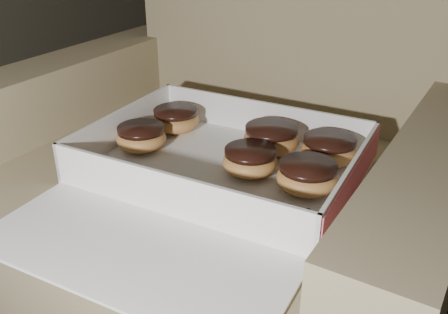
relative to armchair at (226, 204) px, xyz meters
name	(u,v)px	position (x,y,z in m)	size (l,w,h in m)	color
armchair	(226,204)	(0.00, 0.00, 0.00)	(0.84, 0.71, 0.88)	#877756
bakery_box	(213,176)	(0.05, -0.12, 0.13)	(0.46, 0.54, 0.07)	white
donut_a	(141,137)	(-0.13, -0.09, 0.15)	(0.09, 0.09, 0.04)	#D29449
donut_b	(271,138)	(0.08, 0.02, 0.15)	(0.10, 0.10, 0.05)	#D29449
donut_c	(250,160)	(0.09, -0.07, 0.15)	(0.09, 0.09, 0.05)	#D29449
donut_d	(176,119)	(-0.12, 0.01, 0.15)	(0.09, 0.09, 0.05)	#D29449
donut_e	(307,176)	(0.19, -0.07, 0.15)	(0.10, 0.10, 0.05)	#D29449
donut_f	(329,149)	(0.18, 0.04, 0.15)	(0.10, 0.10, 0.05)	#D29449
crumb_a	(104,184)	(-0.09, -0.22, 0.13)	(0.01, 0.01, 0.00)	black
crumb_b	(308,210)	(0.21, -0.12, 0.13)	(0.01, 0.01, 0.00)	black
crumb_c	(157,197)	(0.00, -0.21, 0.13)	(0.01, 0.01, 0.00)	black
crumb_d	(238,209)	(0.12, -0.17, 0.13)	(0.01, 0.01, 0.00)	black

